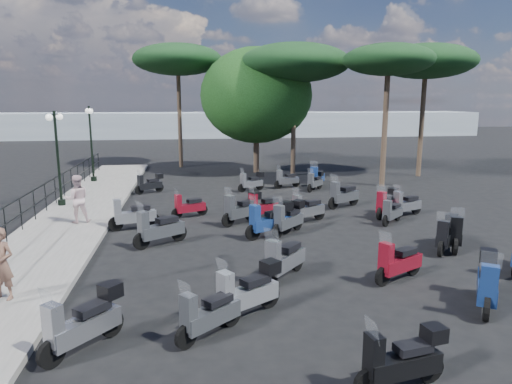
{
  "coord_description": "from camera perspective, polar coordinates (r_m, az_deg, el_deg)",
  "views": [
    {
      "loc": [
        -2.11,
        -13.79,
        4.43
      ],
      "look_at": [
        0.23,
        2.21,
        1.2
      ],
      "focal_mm": 32.0,
      "sensor_mm": 36.0,
      "label": 1
    }
  ],
  "objects": [
    {
      "name": "scooter_12",
      "position": [
        7.87,
        17.78,
        -19.42
      ],
      "size": [
        1.6,
        0.58,
        1.28
      ],
      "rotation": [
        0.0,
        0.0,
        1.76
      ],
      "color": "black",
      "rests_on": "ground"
    },
    {
      "name": "scooter_11",
      "position": [
        22.79,
        -0.58,
        1.25
      ],
      "size": [
        1.4,
        0.86,
        1.21
      ],
      "rotation": [
        0.0,
        0.0,
        2.04
      ],
      "color": "black",
      "rests_on": "ground"
    },
    {
      "name": "pine_0",
      "position": [
        27.46,
        4.84,
        15.76
      ],
      "size": [
        6.44,
        6.44,
        7.73
      ],
      "color": "#38281E",
      "rests_on": "ground"
    },
    {
      "name": "sidewalk",
      "position": [
        17.89,
        -22.29,
        -3.66
      ],
      "size": [
        3.0,
        30.0,
        0.15
      ],
      "primitive_type": "cube",
      "color": "slate",
      "rests_on": "ground"
    },
    {
      "name": "scooter_27",
      "position": [
        18.44,
        16.02,
        -1.41
      ],
      "size": [
        1.34,
        1.33,
        1.37
      ],
      "rotation": [
        0.0,
        0.0,
        2.35
      ],
      "color": "black",
      "rests_on": "ground"
    },
    {
      "name": "scooter_20",
      "position": [
        14.84,
        22.7,
        -4.95
      ],
      "size": [
        1.25,
        1.35,
        1.34
      ],
      "rotation": [
        0.0,
        0.0,
        2.4
      ],
      "color": "black",
      "rests_on": "ground"
    },
    {
      "name": "scooter_3",
      "position": [
        16.56,
        -15.14,
        -2.86
      ],
      "size": [
        1.76,
        0.74,
        1.43
      ],
      "rotation": [
        0.0,
        0.0,
        1.84
      ],
      "color": "black",
      "rests_on": "ground"
    },
    {
      "name": "scooter_22",
      "position": [
        19.6,
        10.85,
        -0.44
      ],
      "size": [
        1.65,
        1.08,
        1.47
      ],
      "rotation": [
        0.0,
        0.0,
        2.11
      ],
      "color": "black",
      "rests_on": "ground"
    },
    {
      "name": "lamp_post_1",
      "position": [
        20.47,
        -23.57,
        4.58
      ],
      "size": [
        0.44,
        1.13,
        3.9
      ],
      "rotation": [
        0.0,
        0.0,
        -0.19
      ],
      "color": "black",
      "rests_on": "sidewalk"
    },
    {
      "name": "pine_2",
      "position": [
        31.5,
        -9.76,
        15.96
      ],
      "size": [
        5.89,
        5.89,
        8.13
      ],
      "color": "#38281E",
      "rests_on": "ground"
    },
    {
      "name": "railing",
      "position": [
        17.89,
        -26.68,
        -1.31
      ],
      "size": [
        0.04,
        26.04,
        1.1
      ],
      "color": "black",
      "rests_on": "sidewalk"
    },
    {
      "name": "scooter_16",
      "position": [
        17.0,
        6.38,
        -2.22
      ],
      "size": [
        1.57,
        0.99,
        1.38
      ],
      "rotation": [
        0.0,
        0.0,
        2.08
      ],
      "color": "black",
      "rests_on": "ground"
    },
    {
      "name": "pine_3",
      "position": [
        24.87,
        16.23,
        15.5
      ],
      "size": [
        4.61,
        4.61,
        7.29
      ],
      "color": "#38281E",
      "rests_on": "ground"
    },
    {
      "name": "scooter_8",
      "position": [
        15.08,
        1.76,
        -3.6
      ],
      "size": [
        1.72,
        1.02,
        1.47
      ],
      "rotation": [
        0.0,
        0.0,
        2.02
      ],
      "color": "black",
      "rests_on": "ground"
    },
    {
      "name": "broadleaf_tree",
      "position": [
        28.63,
        0.03,
        11.95
      ],
      "size": [
        6.86,
        6.86,
        7.67
      ],
      "color": "#38281E",
      "rests_on": "ground"
    },
    {
      "name": "scooter_14",
      "position": [
        11.61,
        3.49,
        -8.47
      ],
      "size": [
        1.31,
        1.44,
        1.47
      ],
      "rotation": [
        0.0,
        0.0,
        2.41
      ],
      "color": "black",
      "rests_on": "ground"
    },
    {
      "name": "scooter_21",
      "position": [
        17.44,
        16.62,
        -2.49
      ],
      "size": [
        1.18,
        1.09,
        1.2
      ],
      "rotation": [
        0.0,
        0.0,
        2.31
      ],
      "color": "black",
      "rests_on": "ground"
    },
    {
      "name": "scooter_1",
      "position": [
        8.98,
        -6.02,
        -15.08
      ],
      "size": [
        1.32,
        1.11,
        1.3
      ],
      "rotation": [
        0.0,
        0.0,
        2.26
      ],
      "color": "black",
      "rests_on": "ground"
    },
    {
      "name": "woman",
      "position": [
        11.47,
        -29.22,
        -7.86
      ],
      "size": [
        0.67,
        0.54,
        1.6
      ],
      "primitive_type": "imported",
      "rotation": [
        0.0,
        0.0,
        -0.31
      ],
      "color": "brown",
      "rests_on": "sidewalk"
    },
    {
      "name": "ground",
      "position": [
        14.64,
        0.36,
        -6.32
      ],
      "size": [
        120.0,
        120.0,
        0.0
      ],
      "primitive_type": "plane",
      "color": "black",
      "rests_on": "ground"
    },
    {
      "name": "lamp_post_2",
      "position": [
        26.15,
        -19.93,
        6.27
      ],
      "size": [
        0.58,
        1.14,
        4.02
      ],
      "rotation": [
        0.0,
        0.0,
        0.33
      ],
      "color": "black",
      "rests_on": "sidewalk"
    },
    {
      "name": "distant_hills",
      "position": [
        58.9,
        -6.33,
        8.38
      ],
      "size": [
        70.0,
        8.0,
        3.0
      ],
      "primitive_type": "cube",
      "color": "gray",
      "rests_on": "ground"
    },
    {
      "name": "scooter_19",
      "position": [
        11.25,
        26.93,
        -10.12
      ],
      "size": [
        1.2,
        1.63,
        1.48
      ],
      "rotation": [
        0.0,
        0.0,
        2.55
      ],
      "color": "black",
      "rests_on": "ground"
    },
    {
      "name": "scooter_9",
      "position": [
        15.44,
        4.05,
        -3.37
      ],
      "size": [
        1.36,
        1.37,
        1.4
      ],
      "rotation": [
        0.0,
        0.0,
        2.36
      ],
      "color": "black",
      "rests_on": "ground"
    },
    {
      "name": "scooter_4",
      "position": [
        17.84,
        -8.4,
        -1.84
      ],
      "size": [
        1.41,
        0.78,
        1.2
      ],
      "rotation": [
        0.0,
        0.0,
        2.0
      ],
      "color": "black",
      "rests_on": "ground"
    },
    {
      "name": "scooter_7",
      "position": [
        9.71,
        -1.05,
        -12.39
      ],
      "size": [
        1.57,
        1.11,
        1.41
      ],
      "rotation": [
        0.0,
        0.0,
        2.13
      ],
      "color": "black",
      "rests_on": "ground"
    },
    {
      "name": "scooter_10",
      "position": [
        17.31,
        1.01,
        -1.93
      ],
      "size": [
        1.6,
        0.86,
        1.35
      ],
      "rotation": [
        0.0,
        0.0,
        1.98
      ],
      "color": "black",
      "rests_on": "ground"
    },
    {
      "name": "scooter_5",
      "position": [
        22.86,
        -13.15,
        0.98
      ],
      "size": [
        1.34,
        0.94,
        1.2
      ],
      "rotation": [
        0.0,
        0.0,
        2.13
      ],
      "color": "black",
      "rests_on": "ground"
    },
    {
      "name": "pedestrian_far",
      "position": [
        17.44,
        -21.46,
        -0.81
      ],
      "size": [
        0.97,
        0.83,
        1.72
      ],
      "primitive_type": "imported",
      "rotation": [
        0.0,
        0.0,
        3.38
      ],
      "color": "beige",
      "rests_on": "sidewalk"
    },
    {
      "name": "scooter_0",
      "position": [
        9.04,
        -20.78,
        -15.06
      ],
      "size": [
        1.3,
        1.44,
        1.41
      ],
      "rotation": [
        0.0,
        0.0,
        2.42
      ],
      "color": "black",
      "rests_on": "ground"
    },
    {
      "name": "scooter_2",
      "position": [
        14.52,
        -12.02,
        -4.6
      ],
      "size": [
        1.62,
        1.16,
        1.49
      ],
      "rotation": [
        0.0,
        0.0,
        2.16
      ],
      "color": "black",
      "rests_on": "ground"
    },
    {
      "name": "scooter_26",
      "position": [
        15.14,
        23.39,
        -4.72
      ],
      "size": [
        0.93,
        1.68,
        1.43
      ],
      "rotation": [
        0.0,
        0.0,
        2.72
      ],
      "color": "black",
      "rests_on": "ground"
    },
    {
      "name": "scooter_28",
      "position": [
        18.73,
        18.22,
        -1.53
      ],
      "size": [
        1.55,
        0.84,
        1.31
      ],
      "rotation": [
        0.0,
        0.0,
        1.98
      ],
      "color": "black",
      "rests_on": "ground"
    },
    {
      "name": "scooter_17",
      "position": [
        23.67,
        3.85,
        1.53
      ],
      "size": [
        1.47,
        0.74,
        1.22
      ],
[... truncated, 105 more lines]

